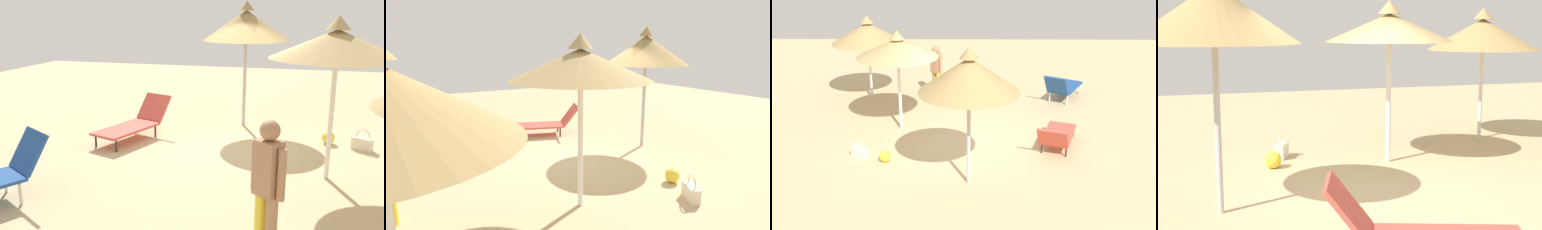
{
  "view_description": "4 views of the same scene",
  "coord_description": "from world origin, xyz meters",
  "views": [
    {
      "loc": [
        7.86,
        1.23,
        2.73
      ],
      "look_at": [
        0.52,
        -0.76,
        0.76
      ],
      "focal_mm": 38.08,
      "sensor_mm": 36.0,
      "label": 1
    },
    {
      "loc": [
        3.41,
        5.56,
        2.46
      ],
      "look_at": [
        0.06,
        -0.26,
        0.97
      ],
      "focal_mm": 28.51,
      "sensor_mm": 36.0,
      "label": 2
    },
    {
      "loc": [
        -10.51,
        -0.06,
        5.07
      ],
      "look_at": [
        -0.02,
        0.05,
        0.88
      ],
      "focal_mm": 44.36,
      "sensor_mm": 36.0,
      "label": 3
    },
    {
      "loc": [
        -2.11,
        -6.68,
        2.26
      ],
      "look_at": [
        -0.04,
        0.01,
        1.11
      ],
      "focal_mm": 51.65,
      "sensor_mm": 36.0,
      "label": 4
    }
  ],
  "objects": [
    {
      "name": "parasol_umbrella_far_right",
      "position": [
        3.62,
        2.99,
        2.08
      ],
      "size": [
        2.17,
        2.17,
        2.59
      ],
      "color": "white",
      "rests_on": "ground"
    },
    {
      "name": "ground",
      "position": [
        0.0,
        0.0,
        -0.05
      ],
      "size": [
        24.0,
        24.0,
        0.1
      ],
      "primitive_type": "cube",
      "color": "tan"
    },
    {
      "name": "beach_ball",
      "position": [
        -0.75,
        1.86,
        0.13
      ],
      "size": [
        0.27,
        0.27,
        0.27
      ],
      "primitive_type": "sphere",
      "color": "yellow",
      "rests_on": "ground"
    },
    {
      "name": "handbag",
      "position": [
        -0.5,
        2.5,
        0.14
      ],
      "size": [
        0.31,
        0.42,
        0.44
      ],
      "color": "beige",
      "rests_on": "ground"
    },
    {
      "name": "parasol_umbrella_far_left",
      "position": [
        1.16,
        1.73,
        2.22
      ],
      "size": [
        2.09,
        2.09,
        2.66
      ],
      "color": "white",
      "rests_on": "ground"
    },
    {
      "name": "parasol_umbrella_center",
      "position": [
        -1.71,
        -0.07,
        2.38
      ],
      "size": [
        2.01,
        2.01,
        2.94
      ],
      "color": "#B2B2B7",
      "rests_on": "ground"
    }
  ]
}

